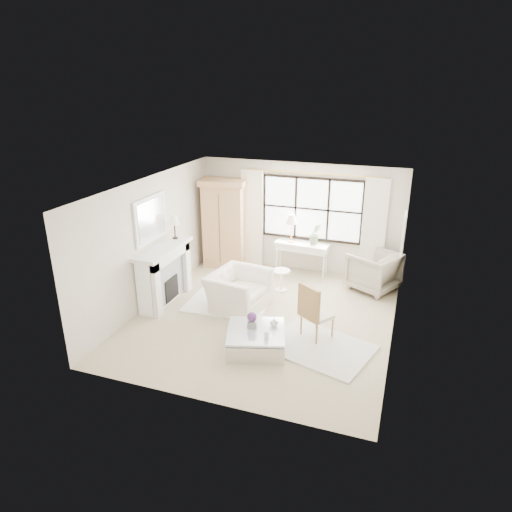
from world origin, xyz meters
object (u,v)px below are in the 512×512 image
object	(u,v)px
console_table	(301,258)
armoire	(224,223)
club_armchair	(238,291)
coffee_table	(256,340)

from	to	relation	value
console_table	armoire	bearing A→B (deg)	-173.21
armoire	club_armchair	xyz separation A→B (m)	(1.22, -2.15, -0.74)
armoire	club_armchair	world-z (taller)	armoire
coffee_table	console_table	bearing A→B (deg)	74.02
console_table	club_armchair	distance (m)	2.36
club_armchair	console_table	bearing A→B (deg)	-10.41
coffee_table	club_armchair	bearing A→B (deg)	105.14
console_table	coffee_table	world-z (taller)	console_table
armoire	club_armchair	distance (m)	2.58
console_table	club_armchair	xyz separation A→B (m)	(-0.80, -2.22, -0.01)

